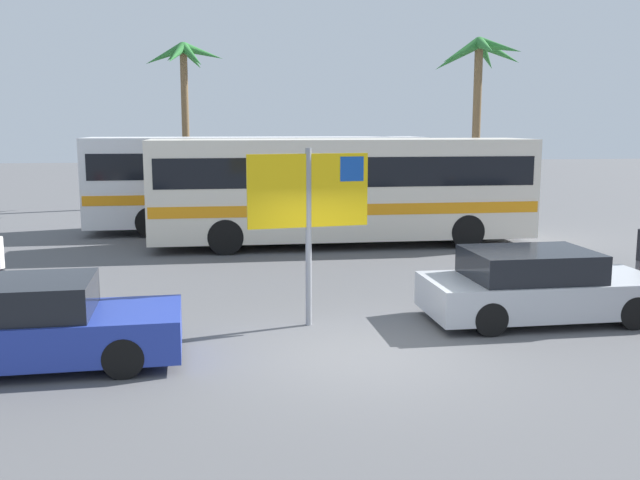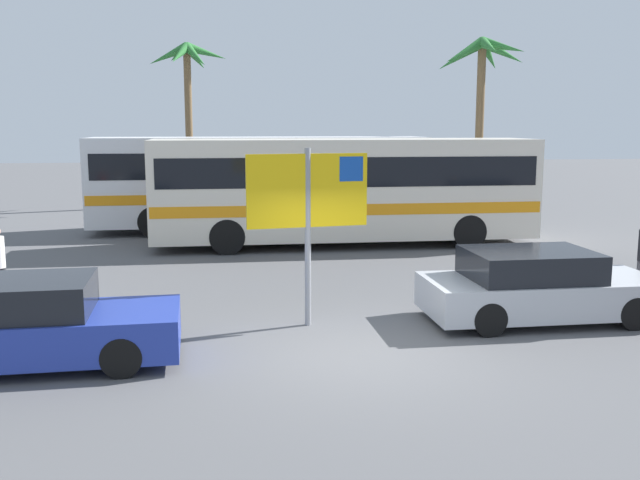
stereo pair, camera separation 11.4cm
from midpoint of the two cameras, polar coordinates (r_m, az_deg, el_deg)
The scene contains 8 objects.
ground at distance 11.48m, azimuth 3.58°, elevation -9.13°, with size 120.00×120.00×0.00m, color #565659.
bus_front_coach at distance 21.50m, azimuth 2.06°, elevation 4.33°, with size 11.32×2.70×3.17m.
bus_rear_coach at distance 24.68m, azimuth -4.67°, elevation 4.93°, with size 11.32×2.70×3.17m.
ferry_sign at distance 12.68m, azimuth -0.52°, elevation 3.40°, with size 2.19×0.37×3.20m.
car_blue at distance 11.64m, azimuth -21.90°, elevation -6.26°, with size 4.36×1.91×1.32m.
car_silver at distance 13.87m, azimuth 17.21°, elevation -3.58°, with size 4.35×1.92×1.32m.
palm_tree_seaside at distance 32.69m, azimuth -10.38°, elevation 12.88°, with size 3.52×3.37×7.14m.
palm_tree_inland at distance 29.04m, azimuth 12.85°, elevation 13.15°, with size 3.67×3.76×6.92m.
Camera 2 is at (-2.12, -10.69, 3.61)m, focal length 40.19 mm.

